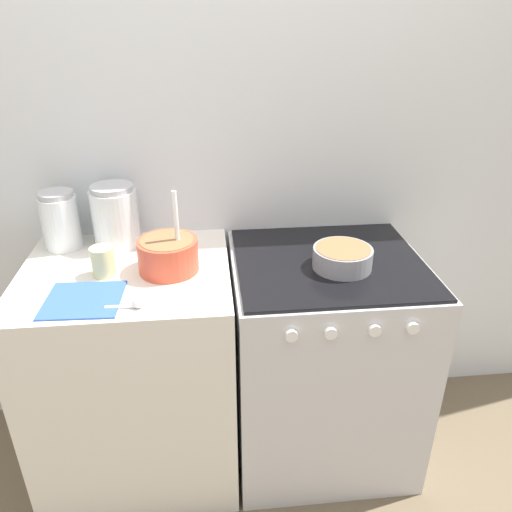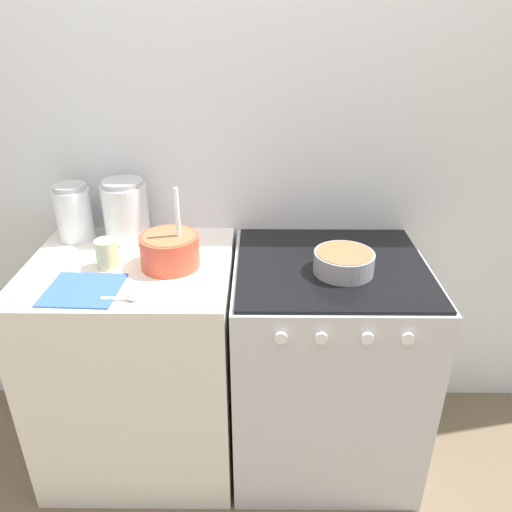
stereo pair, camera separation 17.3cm
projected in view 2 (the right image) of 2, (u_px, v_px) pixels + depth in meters
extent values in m
plane|color=brown|center=(231.00, 509.00, 1.90)|extent=(12.00, 12.00, 0.00)
cube|color=silver|center=(233.00, 152.00, 1.96)|extent=(4.47, 0.05, 2.40)
cube|color=silver|center=(141.00, 362.00, 1.99)|extent=(0.73, 0.65, 0.89)
cube|color=silver|center=(324.00, 364.00, 1.99)|extent=(0.71, 0.65, 0.88)
cube|color=black|center=(332.00, 266.00, 1.79)|extent=(0.68, 0.62, 0.01)
cylinder|color=white|center=(281.00, 337.00, 1.53)|extent=(0.04, 0.02, 0.04)
cylinder|color=white|center=(321.00, 338.00, 1.53)|extent=(0.04, 0.02, 0.04)
cylinder|color=white|center=(367.00, 338.00, 1.53)|extent=(0.04, 0.02, 0.04)
cylinder|color=white|center=(408.00, 338.00, 1.53)|extent=(0.04, 0.02, 0.04)
cylinder|color=#D84C33|center=(170.00, 251.00, 1.75)|extent=(0.21, 0.21, 0.12)
cylinder|color=#8C603D|center=(169.00, 244.00, 1.74)|extent=(0.18, 0.18, 0.06)
cylinder|color=white|center=(178.00, 225.00, 1.71)|extent=(0.02, 0.02, 0.27)
cylinder|color=gray|center=(344.00, 262.00, 1.72)|extent=(0.21, 0.21, 0.07)
cylinder|color=#8C603D|center=(344.00, 260.00, 1.72)|extent=(0.19, 0.19, 0.06)
cylinder|color=silver|center=(74.00, 215.00, 1.94)|extent=(0.14, 0.14, 0.20)
cylinder|color=olive|center=(76.00, 224.00, 1.96)|extent=(0.12, 0.12, 0.12)
cylinder|color=#B2B2B7|center=(69.00, 187.00, 1.89)|extent=(0.12, 0.12, 0.02)
cylinder|color=silver|center=(126.00, 213.00, 1.94)|extent=(0.17, 0.17, 0.22)
cylinder|color=white|center=(127.00, 223.00, 1.96)|extent=(0.15, 0.15, 0.13)
cylinder|color=#B2B2B7|center=(122.00, 183.00, 1.88)|extent=(0.16, 0.16, 0.02)
cylinder|color=beige|center=(107.00, 254.00, 1.75)|extent=(0.08, 0.08, 0.10)
cube|color=#3359B2|center=(83.00, 290.00, 1.62)|extent=(0.25, 0.23, 0.01)
cylinder|color=white|center=(115.00, 299.00, 1.57)|extent=(0.09, 0.01, 0.01)
sphere|color=white|center=(132.00, 295.00, 1.56)|extent=(0.04, 0.04, 0.04)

